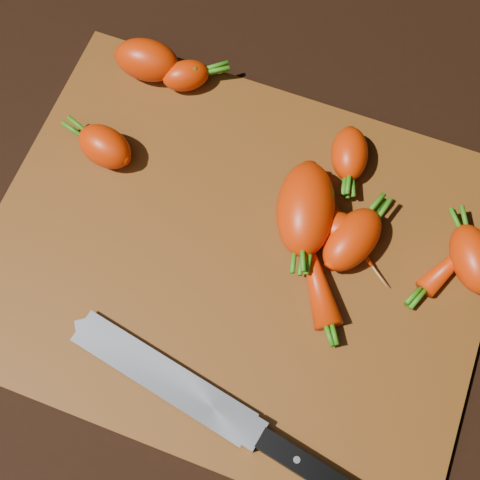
% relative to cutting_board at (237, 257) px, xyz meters
% --- Properties ---
extents(ground, '(2.00, 2.00, 0.01)m').
position_rel_cutting_board_xyz_m(ground, '(0.00, 0.00, -0.01)').
color(ground, black).
extents(cutting_board, '(0.50, 0.40, 0.01)m').
position_rel_cutting_board_xyz_m(cutting_board, '(0.00, 0.00, 0.00)').
color(cutting_board, '#61340F').
rests_on(cutting_board, ground).
extents(carrot_0, '(0.07, 0.05, 0.05)m').
position_rel_cutting_board_xyz_m(carrot_0, '(-0.17, 0.17, 0.03)').
color(carrot_0, red).
rests_on(carrot_0, cutting_board).
extents(carrot_1, '(0.07, 0.05, 0.04)m').
position_rel_cutting_board_xyz_m(carrot_1, '(-0.17, 0.06, 0.03)').
color(carrot_1, red).
rests_on(carrot_1, cutting_board).
extents(carrot_2, '(0.08, 0.11, 0.06)m').
position_rel_cutting_board_xyz_m(carrot_2, '(0.05, 0.06, 0.03)').
color(carrot_2, red).
rests_on(carrot_2, cutting_board).
extents(carrot_3, '(0.07, 0.09, 0.04)m').
position_rel_cutting_board_xyz_m(carrot_3, '(0.10, 0.05, 0.03)').
color(carrot_3, red).
rests_on(carrot_3, cutting_board).
extents(carrot_4, '(0.06, 0.04, 0.04)m').
position_rel_cutting_board_xyz_m(carrot_4, '(0.09, 0.05, 0.03)').
color(carrot_4, red).
rests_on(carrot_4, cutting_board).
extents(carrot_5, '(0.06, 0.06, 0.03)m').
position_rel_cutting_board_xyz_m(carrot_5, '(-0.12, 0.17, 0.02)').
color(carrot_5, red).
rests_on(carrot_5, cutting_board).
extents(carrot_6, '(0.07, 0.08, 0.04)m').
position_rel_cutting_board_xyz_m(carrot_6, '(0.22, 0.07, 0.03)').
color(carrot_6, red).
rests_on(carrot_6, cutting_board).
extents(carrot_7, '(0.07, 0.10, 0.02)m').
position_rel_cutting_board_xyz_m(carrot_7, '(0.21, 0.07, 0.02)').
color(carrot_7, red).
rests_on(carrot_7, cutting_board).
extents(carrot_8, '(0.10, 0.08, 0.02)m').
position_rel_cutting_board_xyz_m(carrot_8, '(0.09, 0.07, 0.02)').
color(carrot_8, red).
rests_on(carrot_8, cutting_board).
extents(carrot_9, '(0.08, 0.11, 0.03)m').
position_rel_cutting_board_xyz_m(carrot_9, '(0.08, 0.01, 0.02)').
color(carrot_9, red).
rests_on(carrot_9, cutting_board).
extents(carrot_10, '(0.05, 0.07, 0.04)m').
position_rel_cutting_board_xyz_m(carrot_10, '(0.07, 0.14, 0.03)').
color(carrot_10, red).
rests_on(carrot_10, cutting_board).
extents(knife, '(0.31, 0.08, 0.02)m').
position_rel_cutting_board_xyz_m(knife, '(-0.00, -0.14, 0.01)').
color(knife, gray).
rests_on(knife, cutting_board).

